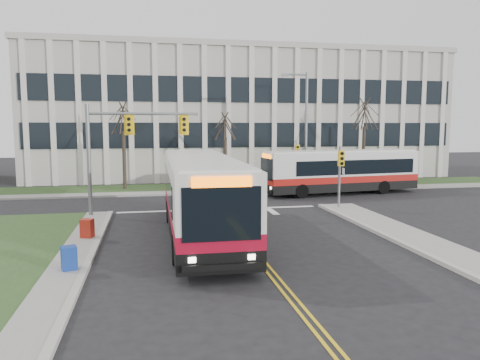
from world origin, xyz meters
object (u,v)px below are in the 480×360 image
newspaper_box_blue (69,260)px  directory_sign (233,174)px  streetlight (304,124)px  bus_main (201,198)px  bus_cross (341,172)px  newspaper_box_red (87,230)px

newspaper_box_blue → directory_sign: bearing=48.8°
streetlight → newspaper_box_blue: size_ratio=9.68×
streetlight → newspaper_box_blue: streetlight is taller
streetlight → bus_main: 17.95m
streetlight → directory_sign: size_ratio=4.60×
directory_sign → bus_cross: size_ratio=0.17×
bus_cross → newspaper_box_red: (-16.69, -11.41, -1.10)m
directory_sign → streetlight: bearing=-13.2°
streetlight → newspaper_box_red: size_ratio=9.68×
bus_cross → newspaper_box_blue: bearing=-53.4°
bus_main → newspaper_box_blue: 6.92m
directory_sign → newspaper_box_blue: (-9.30, -20.52, -0.70)m
bus_main → bus_cross: bearing=45.3°
bus_main → newspaper_box_red: bus_main is taller
bus_cross → newspaper_box_blue: (-16.69, -16.15, -1.10)m
bus_main → newspaper_box_red: 5.20m
newspaper_box_red → bus_main: bearing=15.2°
directory_sign → newspaper_box_red: bearing=-120.5°
bus_cross → newspaper_box_blue: 23.25m
directory_sign → newspaper_box_blue: directory_sign is taller
bus_cross → newspaper_box_blue: bus_cross is taller
bus_main → newspaper_box_blue: bearing=-137.2°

